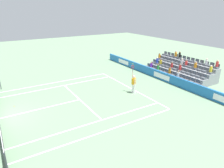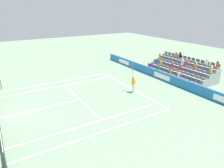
{
  "view_description": "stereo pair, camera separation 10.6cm",
  "coord_description": "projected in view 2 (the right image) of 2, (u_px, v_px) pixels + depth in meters",
  "views": [
    {
      "loc": [
        -15.51,
        -0.3,
        7.67
      ],
      "look_at": [
        -0.64,
        -9.38,
        1.1
      ],
      "focal_mm": 32.61,
      "sensor_mm": 36.0,
      "label": 1
    },
    {
      "loc": [
        -15.57,
        -0.39,
        7.67
      ],
      "look_at": [
        -0.64,
        -9.38,
        1.1
      ],
      "focal_mm": 32.61,
      "sensor_mm": 36.0,
      "label": 2
    }
  ],
  "objects": [
    {
      "name": "line_baseline",
      "position": [
        130.0,
        88.0,
        20.74
      ],
      "size": [
        10.97,
        0.1,
        0.01
      ],
      "primitive_type": "cube",
      "color": "white",
      "rests_on": "ground"
    },
    {
      "name": "line_service",
      "position": [
        80.0,
        99.0,
        18.09
      ],
      "size": [
        8.23,
        0.1,
        0.01
      ],
      "primitive_type": "cube",
      "color": "white",
      "rests_on": "ground"
    },
    {
      "name": "line_centre_service",
      "position": [
        43.0,
        108.0,
        16.54
      ],
      "size": [
        0.1,
        6.4,
        0.01
      ],
      "primitive_type": "cube",
      "color": "white",
      "rests_on": "ground"
    },
    {
      "name": "line_singles_sideline_left",
      "position": [
        60.0,
        86.0,
        21.17
      ],
      "size": [
        0.1,
        11.89,
        0.01
      ],
      "primitive_type": "cube",
      "color": "white",
      "rests_on": "ground"
    },
    {
      "name": "line_singles_sideline_right",
      "position": [
        96.0,
        122.0,
        14.57
      ],
      "size": [
        0.1,
        11.89,
        0.01
      ],
      "primitive_type": "cube",
      "color": "white",
      "rests_on": "ground"
    },
    {
      "name": "line_doubles_sideline_left",
      "position": [
        56.0,
        82.0,
        22.26
      ],
      "size": [
        0.1,
        11.89,
        0.01
      ],
      "primitive_type": "cube",
      "color": "white",
      "rests_on": "ground"
    },
    {
      "name": "line_doubles_sideline_right",
      "position": [
        105.0,
        131.0,
        13.47
      ],
      "size": [
        0.1,
        11.89,
        0.01
      ],
      "primitive_type": "cube",
      "color": "white",
      "rests_on": "ground"
    },
    {
      "name": "line_centre_mark",
      "position": [
        129.0,
        88.0,
        20.69
      ],
      "size": [
        0.1,
        0.2,
        0.01
      ],
      "primitive_type": "cube",
      "color": "white",
      "rests_on": "ground"
    },
    {
      "name": "sponsor_barrier",
      "position": [
        162.0,
        76.0,
        22.73
      ],
      "size": [
        22.53,
        0.22,
        0.95
      ],
      "color": "#1E66AD",
      "rests_on": "ground"
    },
    {
      "name": "tennis_player",
      "position": [
        134.0,
        83.0,
        19.12
      ],
      "size": [
        0.53,
        0.38,
        2.85
      ],
      "color": "white",
      "rests_on": "ground"
    },
    {
      "name": "stadium_stand",
      "position": [
        181.0,
        70.0,
        24.08
      ],
      "size": [
        8.06,
        3.8,
        2.61
      ],
      "color": "gray",
      "rests_on": "ground"
    },
    {
      "name": "loose_tennis_ball",
      "position": [
        14.0,
        106.0,
        16.81
      ],
      "size": [
        0.07,
        0.07,
        0.07
      ],
      "primitive_type": "sphere",
      "color": "#D1E533",
      "rests_on": "ground"
    }
  ]
}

